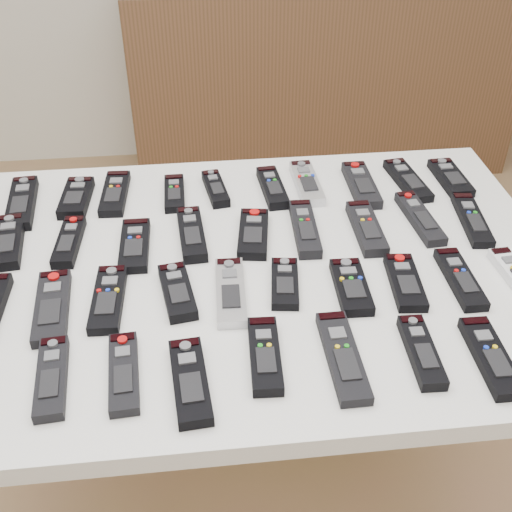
{
  "coord_description": "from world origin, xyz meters",
  "views": [
    {
      "loc": [
        -0.07,
        -1.01,
        1.58
      ],
      "look_at": [
        0.04,
        0.01,
        0.8
      ],
      "focal_mm": 45.0,
      "sensor_mm": 36.0,
      "label": 1
    }
  ],
  "objects": [
    {
      "name": "ground",
      "position": [
        0.0,
        0.0,
        0.0
      ],
      "size": [
        4.0,
        4.0,
        0.0
      ],
      "primitive_type": "plane",
      "color": "#9B814F",
      "rests_on": "ground"
    },
    {
      "name": "table",
      "position": [
        0.04,
        0.01,
        0.72
      ],
      "size": [
        1.25,
        0.88,
        0.78
      ],
      "color": "white",
      "rests_on": "ground"
    },
    {
      "name": "sideboard",
      "position": [
        0.56,
        1.78,
        0.44
      ],
      "size": [
        1.76,
        0.4,
        0.88
      ],
      "primitive_type": "cube",
      "rotation": [
        0.0,
        0.0,
        0.01
      ],
      "color": "#4B341E",
      "rests_on": "ground"
    },
    {
      "name": "remote_0",
      "position": [
        -0.47,
        0.28,
        0.79
      ],
      "size": [
        0.07,
        0.21,
        0.02
      ],
      "primitive_type": "cube",
      "rotation": [
        0.0,
        0.0,
        0.08
      ],
      "color": "black",
      "rests_on": "table"
    },
    {
      "name": "remote_1",
      "position": [
        -0.35,
        0.29,
        0.79
      ],
      "size": [
        0.07,
        0.16,
        0.02
      ],
      "primitive_type": "cube",
      "rotation": [
        0.0,
        0.0,
        -0.06
      ],
      "color": "black",
      "rests_on": "table"
    },
    {
      "name": "remote_2",
      "position": [
        -0.26,
        0.3,
        0.79
      ],
      "size": [
        0.06,
        0.18,
        0.02
      ],
      "primitive_type": "cube",
      "rotation": [
        0.0,
        0.0,
        -0.05
      ],
      "color": "black",
      "rests_on": "table"
    },
    {
      "name": "remote_3",
      "position": [
        -0.12,
        0.29,
        0.79
      ],
      "size": [
        0.05,
        0.15,
        0.02
      ],
      "primitive_type": "cube",
      "rotation": [
        0.0,
        0.0,
        0.0
      ],
      "color": "black",
      "rests_on": "table"
    },
    {
      "name": "remote_4",
      "position": [
        -0.03,
        0.3,
        0.79
      ],
      "size": [
        0.06,
        0.15,
        0.02
      ],
      "primitive_type": "cube",
      "rotation": [
        0.0,
        0.0,
        0.14
      ],
      "color": "black",
      "rests_on": "table"
    },
    {
      "name": "remote_5",
      "position": [
        0.11,
        0.29,
        0.79
      ],
      "size": [
        0.06,
        0.17,
        0.02
      ],
      "primitive_type": "cube",
      "rotation": [
        0.0,
        0.0,
        0.07
      ],
      "color": "black",
      "rests_on": "table"
    },
    {
      "name": "remote_6",
      "position": [
        0.19,
        0.3,
        0.79
      ],
      "size": [
        0.06,
        0.18,
        0.02
      ],
      "primitive_type": "cube",
      "rotation": [
        0.0,
        0.0,
        0.02
      ],
      "color": "#B7B7BC",
      "rests_on": "table"
    },
    {
      "name": "remote_7",
      "position": [
        0.32,
        0.27,
        0.79
      ],
      "size": [
        0.06,
        0.19,
        0.02
      ],
      "primitive_type": "cube",
      "rotation": [
        0.0,
        0.0,
        -0.01
      ],
      "color": "black",
      "rests_on": "table"
    },
    {
      "name": "remote_8",
      "position": [
        0.44,
        0.29,
        0.79
      ],
      "size": [
        0.07,
        0.19,
        0.02
      ],
      "primitive_type": "cube",
      "rotation": [
        0.0,
        0.0,
        0.12
      ],
      "color": "black",
      "rests_on": "table"
    },
    {
      "name": "remote_9",
      "position": [
        0.55,
        0.29,
        0.79
      ],
      "size": [
        0.06,
        0.16,
        0.02
      ],
      "primitive_type": "cube",
      "rotation": [
        0.0,
        0.0,
        0.03
      ],
      "color": "black",
      "rests_on": "table"
    },
    {
      "name": "remote_10",
      "position": [
        -0.47,
        0.13,
        0.79
      ],
      "size": [
        0.08,
        0.18,
        0.02
      ],
      "primitive_type": "cube",
      "rotation": [
        0.0,
        0.0,
        0.1
      ],
      "color": "black",
      "rests_on": "table"
    },
    {
      "name": "remote_11",
      "position": [
        -0.34,
        0.12,
        0.79
      ],
      "size": [
        0.06,
        0.17,
        0.02
      ],
      "primitive_type": "cube",
      "rotation": [
        0.0,
        0.0,
        -0.06
      ],
      "color": "black",
      "rests_on": "table"
    },
    {
      "name": "remote_12",
      "position": [
        -0.21,
        0.09,
        0.79
      ],
      "size": [
        0.06,
        0.17,
        0.02
      ],
      "primitive_type": "cube",
      "rotation": [
        0.0,
        0.0,
        -0.01
      ],
      "color": "black",
      "rests_on": "table"
    },
    {
      "name": "remote_13",
      "position": [
        -0.09,
        0.11,
        0.79
      ],
      "size": [
        0.06,
        0.18,
        0.02
      ],
      "primitive_type": "cube",
      "rotation": [
        0.0,
        0.0,
        0.06
      ],
      "color": "black",
      "rests_on": "table"
    },
    {
      "name": "remote_14",
      "position": [
        0.04,
        0.1,
        0.79
      ],
      "size": [
        0.08,
        0.17,
        0.02
      ],
      "primitive_type": "cube",
      "rotation": [
        0.0,
        0.0,
        -0.15
      ],
      "color": "black",
      "rests_on": "table"
    },
    {
      "name": "remote_15",
      "position": [
        0.16,
        0.11,
        0.79
      ],
      "size": [
        0.06,
        0.2,
        0.02
      ],
      "primitive_type": "cube",
      "rotation": [
        0.0,
        0.0,
        -0.04
      ],
      "color": "black",
      "rests_on": "table"
    },
    {
      "name": "remote_16",
      "position": [
        0.29,
        0.09,
        0.79
      ],
      "size": [
        0.05,
        0.19,
        0.02
      ],
      "primitive_type": "cube",
      "rotation": [
        0.0,
        0.0,
        -0.01
      ],
      "color": "black",
      "rests_on": "table"
    },
    {
      "name": "remote_17",
      "position": [
        0.42,
        0.12,
        0.79
      ],
      "size": [
        0.06,
        0.2,
        0.02
      ],
      "primitive_type": "cube",
      "rotation": [
        0.0,
        0.0,
        0.08
      ],
      "color": "black",
      "rests_on": "table"
    },
    {
      "name": "remote_18",
      "position": [
        0.53,
        0.1,
        0.79
      ],
      "size": [
        0.07,
        0.2,
        0.02
      ],
      "primitive_type": "cube",
      "rotation": [
        0.0,
        0.0,
        -0.11
      ],
      "color": "black",
      "rests_on": "table"
    },
    {
      "name": "remote_20",
      "position": [
        -0.35,
        -0.09,
        0.79
      ],
      "size": [
        0.07,
        0.2,
        0.02
      ],
      "primitive_type": "cube",
      "rotation": [
        0.0,
        0.0,
        0.07
      ],
      "color": "black",
      "rests_on": "table"
    },
    {
      "name": "remote_21",
      "position": [
        -0.25,
        -0.08,
        0.79
      ],
      "size": [
        0.06,
        0.18,
        0.02
      ],
      "primitive_type": "cube",
      "rotation": [
        0.0,
        0.0,
        -0.04
      ],
      "color": "black",
      "rests_on": "table"
    },
    {
      "name": "remote_22",
      "position": [
        -0.12,
        -0.07,
        0.79
      ],
      "size": [
        0.08,
        0.16,
        0.02
      ],
      "primitive_type": "cube",
      "rotation": [
        0.0,
        0.0,
        0.15
      ],
      "color": "black",
      "rests_on": "table"
    },
    {
      "name": "remote_23",
      "position": [
        -0.02,
        -0.08,
        0.79
      ],
      "size": [
        0.06,
        0.19,
        0.02
      ],
      "primitive_type": "cube",
      "rotation": [
        0.0,
        0.0,
        -0.04
      ],
      "color": "#B7B7BC",
      "rests_on": "table"
    },
    {
      "name": "remote_24",
      "position": [
        0.09,
        -0.07,
        0.79
      ],
      "size": [
        0.07,
        0.15,
        0.02
      ],
      "primitive_type": "cube",
      "rotation": [
        0.0,
        0.0,
        -0.13
      ],
      "color": "black",
      "rests_on": "table"
    },
    {
      "name": "remote_25",
      "position": [
        0.21,
        -0.09,
        0.79
      ],
      "size": [
        0.06,
        0.15,
        0.02
      ],
      "primitive_type": "cube",
      "rotation": [
        0.0,
        0.0,
        -0.03
      ],
      "color": "black",
      "rests_on": "table"
    },
    {
      "name": "remote_26",
      "position": [
        0.32,
        -0.09,
        0.79
      ],
      "size": [
        0.07,
        0.16,
        0.02
      ],
      "primitive_type": "cube",
      "rotation": [
        0.0,
        0.0,
        -0.09
      ],
      "color": "black",
      "rests_on": "table"
    },
    {
      "name": "remote_27",
      "position": [
        0.43,
        -0.09,
        0.79
      ],
      "size": [
        0.05,
        0.18,
        0.02
      ],
      "primitive_type": "cube",
      "rotation": [
        0.0,
        0.0,
        -0.0
      ],
      "color": "black",
      "rests_on": "table"
    },
    {
      "name": "remote_30",
      "position": [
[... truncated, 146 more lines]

